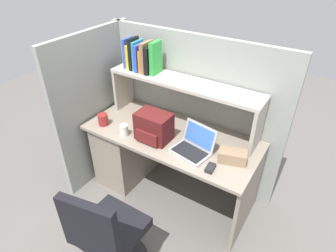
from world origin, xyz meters
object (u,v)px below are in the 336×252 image
Objects in this scene: laptop at (194,146)px; office_chair at (108,240)px; tissue_box at (232,156)px; computer_mouse at (210,168)px; snack_canister at (103,120)px; backpack at (153,127)px; paper_cup at (124,130)px.

laptop is 0.97m from office_chair.
office_chair reaches higher than tissue_box.
computer_mouse is 1.13m from snack_canister.
office_chair reaches higher than computer_mouse.
computer_mouse is at bearing -136.65° from tissue_box.
backpack reaches higher than tissue_box.
computer_mouse is 0.99× the size of paper_cup.
computer_mouse is 0.11× the size of office_chair.
tissue_box is at bearing 8.31° from laptop.
snack_canister is (-0.91, -0.11, 0.00)m from laptop.
paper_cup is (-0.64, -0.13, 0.00)m from laptop.
tissue_box is 1.99× the size of snack_canister.
backpack is at bearing -89.72° from office_chair.
backpack reaches higher than snack_canister.
laptop is 1.61× the size of tissue_box.
snack_canister reaches higher than computer_mouse.
backpack is 0.32× the size of office_chair.
backpack is 0.28m from paper_cup.
paper_cup is 0.28m from snack_canister.
backpack is 0.54m from snack_canister.
tissue_box is (0.32, 0.05, -0.00)m from laptop.
computer_mouse is 0.92m from office_chair.
computer_mouse is (0.22, -0.13, -0.03)m from laptop.
computer_mouse is at bearing -1.48° from snack_canister.
tissue_box is at bearing 6.70° from backpack.
snack_canister is at bearing -173.44° from laptop.
backpack is 2.86× the size of paper_cup.
office_chair is (0.42, -0.73, -0.39)m from paper_cup.
computer_mouse is 0.94× the size of snack_canister.
backpack is at bearing 165.51° from computer_mouse.
laptop reaches higher than tissue_box.
office_chair is at bearing -79.05° from backpack.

